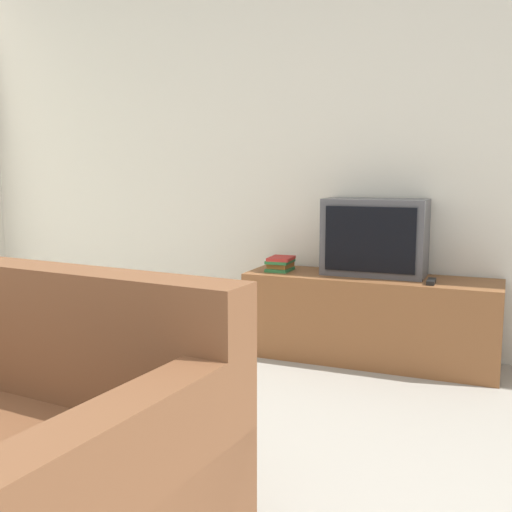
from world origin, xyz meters
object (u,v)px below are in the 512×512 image
Objects in this scene: tv_stand at (369,319)px; remote_on_stand at (431,282)px; book_stack at (280,264)px; television at (375,237)px.

remote_on_stand reaches higher than tv_stand.
tv_stand is 10.63× the size of remote_on_stand.
remote_on_stand is (0.36, -0.10, 0.27)m from tv_stand.
tv_stand is 7.08× the size of book_stack.
television is at bearing 7.01° from book_stack.
book_stack is 1.50× the size of remote_on_stand.
television reaches higher than tv_stand.
tv_stand is 0.49m from television.
television is (0.01, 0.07, 0.49)m from tv_stand.
tv_stand is 2.47× the size of television.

